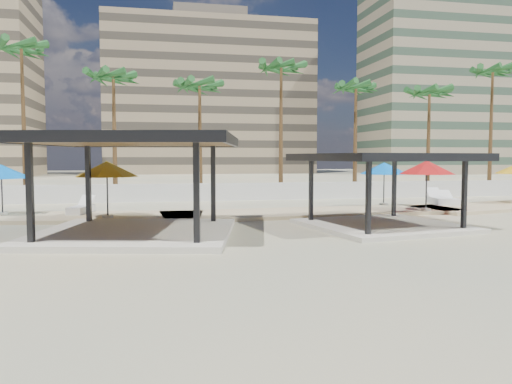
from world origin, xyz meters
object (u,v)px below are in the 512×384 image
pavilion_central (383,184)px  lounger_a (81,209)px  lounger_d (438,200)px  umbrella_a (1,172)px  lounger_b (450,201)px  umbrella_c (427,168)px  pavilion_west (134,176)px

pavilion_central → lounger_a: 14.80m
pavilion_central → lounger_d: bearing=36.6°
umbrella_a → lounger_d: (24.06, 0.94, -1.88)m
pavilion_central → lounger_b: 11.17m
umbrella_a → umbrella_c: (21.25, -2.48, 0.16)m
lounger_b → lounger_d: size_ratio=0.83×
umbrella_c → lounger_d: umbrella_c is taller
umbrella_a → lounger_a: size_ratio=1.53×
pavilion_central → umbrella_a: pavilion_central is taller
lounger_a → lounger_b: 21.14m
pavilion_west → umbrella_a: size_ratio=2.50×
lounger_b → umbrella_c: bearing=141.6°
pavilion_west → lounger_d: pavilion_west is taller
lounger_a → lounger_d: 20.41m
umbrella_a → lounger_a: bearing=0.2°
lounger_d → lounger_b: bearing=-88.3°
pavilion_central → lounger_a: bearing=142.7°
pavilion_west → lounger_d: bearing=36.4°
lounger_a → lounger_d: lounger_d is taller
pavilion_west → umbrella_a: 9.53m
lounger_a → lounger_d: (20.39, 0.93, 0.02)m
lounger_d → lounger_a: bearing=104.9°
umbrella_a → umbrella_c: umbrella_c is taller
pavilion_central → pavilion_west: (-10.17, -0.12, 0.40)m
lounger_b → pavilion_west: bearing=121.7°
lounger_b → pavilion_central: bearing=142.0°
umbrella_c → lounger_b: (3.54, 3.28, -2.08)m
pavilion_central → lounger_b: pavilion_central is taller
lounger_a → lounger_d: size_ratio=0.91×
pavilion_central → umbrella_a: size_ratio=2.00×
lounger_d → umbrella_c: bearing=152.9°
umbrella_a → umbrella_c: size_ratio=1.13×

